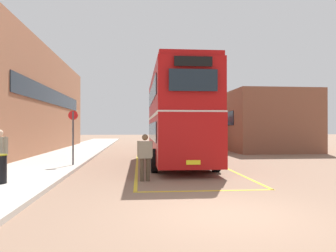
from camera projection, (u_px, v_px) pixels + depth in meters
ground_plane at (165, 156)px, 21.38m from camera, size 135.60×135.60×0.00m
sidewalk_left at (71, 153)px, 23.10m from camera, size 4.00×57.60×0.14m
brick_building_left at (9, 102)px, 24.41m from camera, size 6.78×23.51×7.63m
depot_building_right at (245, 122)px, 31.22m from camera, size 6.33×16.91×4.79m
double_decker_bus at (176, 116)px, 16.97m from camera, size 3.00×10.77×4.75m
single_deck_bus at (182, 130)px, 31.95m from camera, size 3.58×10.12×3.02m
pedestrian_boarding at (145, 154)px, 11.38m from camera, size 0.55×0.29×1.65m
pedestrian_waiting_near at (0, 150)px, 11.05m from camera, size 0.52×0.41×1.67m
bus_stop_sign at (73, 132)px, 15.14m from camera, size 0.44×0.08×2.54m
bay_marking_yellow at (182, 168)px, 14.99m from camera, size 4.43×12.78×0.01m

